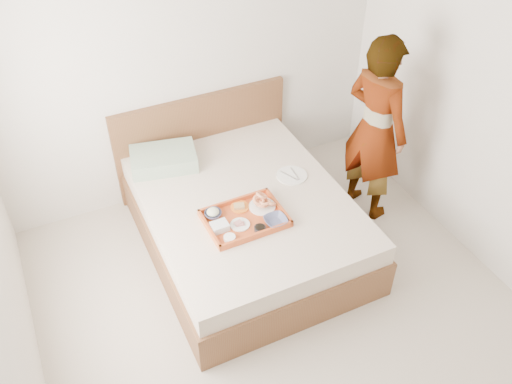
{
  "coord_description": "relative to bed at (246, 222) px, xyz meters",
  "views": [
    {
      "loc": [
        -1.31,
        -2.05,
        3.43
      ],
      "look_at": [
        0.1,
        0.9,
        0.65
      ],
      "focal_mm": 38.45,
      "sensor_mm": 36.0,
      "label": 1
    }
  ],
  "objects": [
    {
      "name": "ground",
      "position": [
        -0.05,
        -1.0,
        -0.27
      ],
      "size": [
        3.5,
        4.0,
        0.01
      ],
      "primitive_type": "cube",
      "color": "#BEB2A1",
      "rests_on": "ground"
    },
    {
      "name": "wall_back",
      "position": [
        -0.05,
        1.0,
        1.04
      ],
      "size": [
        3.5,
        0.01,
        2.6
      ],
      "primitive_type": "cube",
      "color": "silver",
      "rests_on": "ground"
    },
    {
      "name": "bed",
      "position": [
        0.0,
        0.0,
        0.0
      ],
      "size": [
        1.65,
        2.0,
        0.53
      ],
      "primitive_type": "cube",
      "color": "brown",
      "rests_on": "ground"
    },
    {
      "name": "headboard",
      "position": [
        0.0,
        0.97,
        0.21
      ],
      "size": [
        1.65,
        0.06,
        0.95
      ],
      "primitive_type": "cube",
      "color": "brown",
      "rests_on": "ground"
    },
    {
      "name": "pillow",
      "position": [
        -0.45,
        0.7,
        0.33
      ],
      "size": [
        0.62,
        0.48,
        0.13
      ],
      "primitive_type": "cube",
      "rotation": [
        0.0,
        0.0,
        -0.21
      ],
      "color": "#8CA786",
      "rests_on": "bed"
    },
    {
      "name": "tray",
      "position": [
        -0.11,
        -0.24,
        0.29
      ],
      "size": [
        0.61,
        0.45,
        0.06
      ],
      "primitive_type": "cube",
      "rotation": [
        0.0,
        0.0,
        0.01
      ],
      "color": "#BF561C",
      "rests_on": "bed"
    },
    {
      "name": "prawn_plate",
      "position": [
        0.07,
        -0.18,
        0.29
      ],
      "size": [
        0.21,
        0.21,
        0.01
      ],
      "primitive_type": "cylinder",
      "rotation": [
        0.0,
        0.0,
        0.01
      ],
      "color": "white",
      "rests_on": "tray"
    },
    {
      "name": "navy_bowl_big",
      "position": [
        0.08,
        -0.38,
        0.3
      ],
      "size": [
        0.17,
        0.17,
        0.04
      ],
      "primitive_type": "imported",
      "rotation": [
        0.0,
        0.0,
        0.01
      ],
      "color": "#151744",
      "rests_on": "tray"
    },
    {
      "name": "sauce_dish",
      "position": [
        -0.06,
        -0.4,
        0.3
      ],
      "size": [
        0.09,
        0.09,
        0.03
      ],
      "primitive_type": "cylinder",
      "rotation": [
        0.0,
        0.0,
        0.01
      ],
      "color": "black",
      "rests_on": "tray"
    },
    {
      "name": "meat_plate",
      "position": [
        -0.17,
        -0.29,
        0.29
      ],
      "size": [
        0.15,
        0.15,
        0.01
      ],
      "primitive_type": "cylinder",
      "rotation": [
        0.0,
        0.0,
        0.01
      ],
      "color": "white",
      "rests_on": "tray"
    },
    {
      "name": "bread_plate",
      "position": [
        -0.09,
        -0.11,
        0.29
      ],
      "size": [
        0.15,
        0.15,
        0.01
      ],
      "primitive_type": "cylinder",
      "rotation": [
        0.0,
        0.0,
        0.01
      ],
      "color": "orange",
      "rests_on": "tray"
    },
    {
      "name": "salad_bowl",
      "position": [
        -0.32,
        -0.11,
        0.3
      ],
      "size": [
        0.14,
        0.14,
        0.04
      ],
      "primitive_type": "imported",
      "rotation": [
        0.0,
        0.0,
        0.01
      ],
      "color": "#151744",
      "rests_on": "tray"
    },
    {
      "name": "plastic_tub",
      "position": [
        -0.33,
        -0.26,
        0.31
      ],
      "size": [
        0.13,
        0.11,
        0.06
      ],
      "primitive_type": "cube",
      "rotation": [
        0.0,
        0.0,
        0.01
      ],
      "color": "silver",
      "rests_on": "tray"
    },
    {
      "name": "cheese_round",
      "position": [
        -0.31,
        -0.4,
        0.3
      ],
      "size": [
        0.09,
        0.09,
        0.03
      ],
      "primitive_type": "cylinder",
      "rotation": [
        0.0,
        0.0,
        0.01
      ],
      "color": "white",
      "rests_on": "tray"
    },
    {
      "name": "dinner_plate",
      "position": [
        0.47,
        0.09,
        0.27
      ],
      "size": [
        0.29,
        0.29,
        0.01
      ],
      "primitive_type": "cylinder",
      "rotation": [
        0.0,
        0.0,
        0.1
      ],
      "color": "white",
      "rests_on": "bed"
    },
    {
      "name": "person",
      "position": [
        1.2,
        -0.01,
        0.58
      ],
      "size": [
        0.54,
        0.7,
        1.7
      ],
      "primitive_type": "imported",
      "rotation": [
        0.0,
        0.0,
        1.82
      ],
      "color": "silver",
      "rests_on": "ground"
    }
  ]
}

